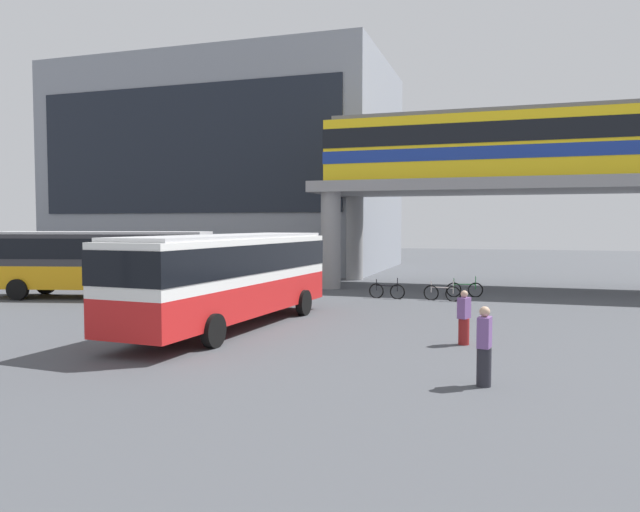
# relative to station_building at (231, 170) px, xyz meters

# --- Properties ---
(ground_plane) EXTENTS (120.00, 120.00, 0.00)m
(ground_plane) POSITION_rel_station_building_xyz_m (11.68, -18.34, -8.08)
(ground_plane) COLOR #47494F
(station_building) EXTENTS (26.09, 15.47, 16.16)m
(station_building) POSITION_rel_station_building_xyz_m (0.00, 0.00, 0.00)
(station_building) COLOR gray
(station_building) RESTS_ON ground_plane
(elevated_platform) EXTENTS (26.66, 7.07, 5.93)m
(elevated_platform) POSITION_rel_station_building_xyz_m (24.85, -11.02, -3.00)
(elevated_platform) COLOR gray
(elevated_platform) RESTS_ON ground_plane
(train) EXTENTS (22.85, 2.96, 3.84)m
(train) POSITION_rel_station_building_xyz_m (23.28, -11.02, -0.18)
(train) COLOR yellow
(train) RESTS_ON elevated_platform
(bus_main) EXTENTS (3.39, 11.20, 3.22)m
(bus_main) POSITION_rel_station_building_xyz_m (12.92, -26.80, -6.09)
(bus_main) COLOR red
(bus_main) RESTS_ON ground_plane
(bus_secondary) EXTENTS (11.33, 5.01, 3.22)m
(bus_secondary) POSITION_rel_station_building_xyz_m (3.22, -21.03, -6.09)
(bus_secondary) COLOR orange
(bus_secondary) RESTS_ON ground_plane
(bicycle_silver) EXTENTS (1.77, 0.39, 1.04)m
(bicycle_silver) POSITION_rel_station_building_xyz_m (19.18, -17.28, -7.72)
(bicycle_silver) COLOR black
(bicycle_silver) RESTS_ON ground_plane
(bicycle_black) EXTENTS (1.79, 0.23, 1.04)m
(bicycle_black) POSITION_rel_station_building_xyz_m (16.55, -17.20, -7.72)
(bicycle_black) COLOR black
(bicycle_black) RESTS_ON ground_plane
(bicycle_green) EXTENTS (1.76, 0.44, 1.04)m
(bicycle_green) POSITION_rel_station_building_xyz_m (20.09, -15.42, -7.72)
(bicycle_green) COLOR black
(bicycle_green) RESTS_ON ground_plane
(pedestrian_by_bike_rack) EXTENTS (0.40, 0.47, 1.62)m
(pedestrian_by_bike_rack) POSITION_rel_station_building_xyz_m (20.83, -27.34, -7.32)
(pedestrian_by_bike_rack) COLOR maroon
(pedestrian_by_bike_rack) RESTS_ON ground_plane
(pedestrian_near_building) EXTENTS (0.32, 0.44, 1.78)m
(pedestrian_near_building) POSITION_rel_station_building_xyz_m (21.56, -31.86, -7.24)
(pedestrian_near_building) COLOR #26262D
(pedestrian_near_building) RESTS_ON ground_plane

